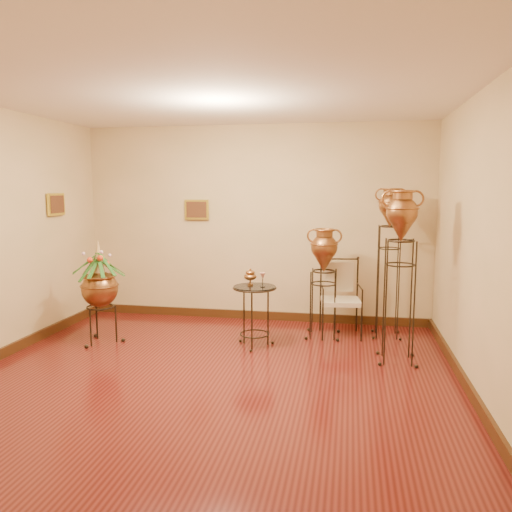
% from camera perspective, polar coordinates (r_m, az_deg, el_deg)
% --- Properties ---
extents(ground, '(5.00, 5.00, 0.00)m').
position_cam_1_polar(ground, '(5.11, -5.64, -14.23)').
color(ground, maroon).
rests_on(ground, ground).
extents(room_shell, '(5.02, 5.02, 2.81)m').
position_cam_1_polar(room_shell, '(4.75, -5.96, 5.58)').
color(room_shell, beige).
rests_on(room_shell, ground).
extents(amphora_tall, '(0.45, 0.45, 1.93)m').
position_cam_1_polar(amphora_tall, '(6.58, 14.91, -0.56)').
color(amphora_tall, black).
rests_on(amphora_tall, ground).
extents(amphora_mid, '(0.53, 0.53, 1.92)m').
position_cam_1_polar(amphora_mid, '(5.65, 16.10, -2.14)').
color(amphora_mid, black).
rests_on(amphora_mid, ground).
extents(amphora_short, '(0.51, 0.51, 1.43)m').
position_cam_1_polar(amphora_short, '(6.46, 7.73, -2.99)').
color(amphora_short, black).
rests_on(amphora_short, ground).
extents(planter_urn, '(0.75, 0.75, 1.32)m').
position_cam_1_polar(planter_urn, '(6.44, -17.45, -3.11)').
color(planter_urn, black).
rests_on(planter_urn, ground).
extents(armchair, '(0.62, 0.59, 1.00)m').
position_cam_1_polar(armchair, '(6.56, 9.65, -4.76)').
color(armchair, black).
rests_on(armchair, ground).
extents(side_table, '(0.64, 0.64, 0.94)m').
position_cam_1_polar(side_table, '(6.07, -0.17, -6.76)').
color(side_table, black).
rests_on(side_table, ground).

